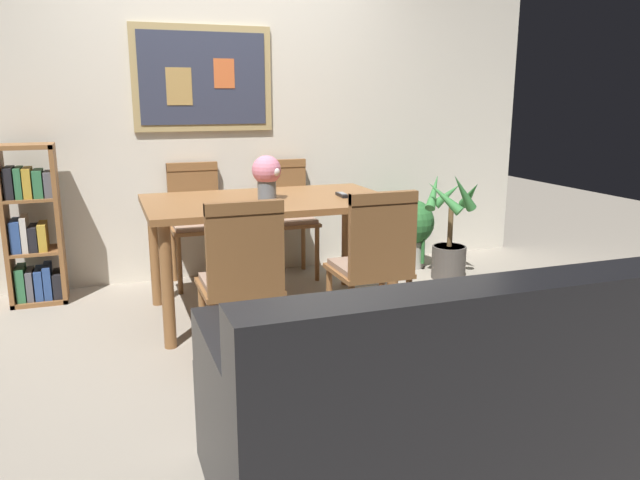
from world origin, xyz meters
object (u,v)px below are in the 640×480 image
Objects in this scene: dining_table at (269,213)px; tv_remote at (342,195)px; bookshelf at (33,231)px; potted_ivy at (411,228)px; dining_chair_far_right at (286,208)px; potted_palm at (450,238)px; dining_chair_near_left at (242,272)px; dining_chair_far_left at (196,213)px; flower_vase at (267,174)px; leather_couch at (460,401)px; dining_chair_near_right at (374,257)px.

dining_table is 0.49m from tv_remote.
bookshelf reaches higher than potted_ivy.
potted_palm is (1.16, -0.53, -0.22)m from dining_chair_far_right.
potted_ivy is at bearing 39.28° from tv_remote.
dining_chair_near_left reaches higher than potted_palm.
dining_chair_far_left is (-0.70, 0.02, 0.00)m from dining_chair_far_right.
flower_vase is at bearing -113.79° from dining_chair_far_right.
dining_table reaches higher than potted_ivy.
dining_table is 0.89m from dining_chair_far_right.
dining_chair_far_right is 2.82m from leather_couch.
bookshelf is 6.87× the size of tv_remote.
leather_couch is (0.55, -1.16, -0.23)m from dining_chair_near_left.
dining_chair_far_left is at bearing 110.44° from flower_vase.
dining_chair_near_right is 1.79m from potted_ivy.
dining_chair_near_right is 5.74× the size of tv_remote.
dining_chair_near_left is 1.00× the size of dining_chair_near_right.
dining_chair_near_right is 1.58m from potted_palm.
dining_chair_near_right is at bearing -136.75° from potted_palm.
dining_chair_far_right is at bearing 2.19° from bookshelf.
potted_ivy is (1.74, -0.16, -0.21)m from dining_chair_far_left.
dining_chair_near_left is 1.53× the size of potted_ivy.
potted_ivy is (1.39, 0.67, -0.34)m from dining_table.
bookshelf is 2.86m from potted_ivy.
flower_vase is (-0.20, 1.96, 0.61)m from leather_couch.
dining_chair_far_right is 1.30m from potted_palm.
tv_remote reaches higher than dining_table.
bookshelf is 3.89× the size of flower_vase.
dining_chair_far_right is at bearing 97.59° from tv_remote.
tv_remote is (1.93, -0.82, 0.27)m from bookshelf.
bookshelf is at bearing 151.54° from flower_vase.
dining_chair_near_left is at bearing 115.22° from leather_couch.
leather_couch is (-0.20, -1.20, -0.23)m from dining_chair_near_right.
dining_chair_near_right reaches higher than potted_palm.
tv_remote is (0.84, 0.76, 0.23)m from dining_chair_near_left.
dining_chair_near_left is 0.95m from flower_vase.
potted_ivy is at bearing 65.56° from leather_couch.
flower_vase is at bearing 95.80° from leather_couch.
dining_chair_far_left is (0.02, 1.67, 0.00)m from dining_chair_near_left.
potted_palm is at bearing 59.46° from leather_couch.
dining_table is 0.26m from flower_vase.
leather_couch reaches higher than potted_ivy.
dining_chair_far_left reaches higher than potted_palm.
dining_chair_far_left is 1.76m from potted_ivy.
tv_remote is at bearing -22.94° from bookshelf.
dining_table is 1.58m from potted_ivy.
dining_table is 1.71× the size of dining_chair_far_left.
dining_chair_near_right is 1.00× the size of dining_chair_far_left.
dining_table is 2.04m from leather_couch.
bookshelf is 1.28× the size of potted_palm.
dining_chair_near_right is 1.78m from dining_chair_far_left.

